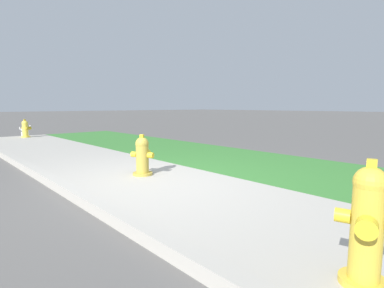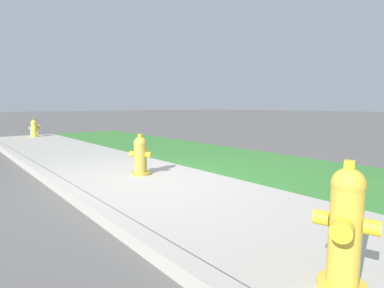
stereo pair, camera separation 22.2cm
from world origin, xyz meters
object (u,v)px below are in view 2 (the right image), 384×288
Objects in this scene: fire_hydrant_across_street at (345,229)px; fire_hydrant_by_grass_verge at (141,156)px; fire_hydrant_at_driveway at (34,128)px; small_white_dog at (35,129)px.

fire_hydrant_across_street is 1.21× the size of fire_hydrant_by_grass_verge.
fire_hydrant_across_street is at bearing -17.84° from fire_hydrant_at_driveway.
fire_hydrant_at_driveway is 0.81× the size of fire_hydrant_across_street.
fire_hydrant_by_grass_verge is at bearing -26.06° from fire_hydrant_across_street.
fire_hydrant_at_driveway reaches higher than small_white_dog.
fire_hydrant_at_driveway is at bearing -19.56° from fire_hydrant_across_street.
small_white_dog is (-11.96, 0.98, -0.16)m from fire_hydrant_across_street.
fire_hydrant_across_street is 1.79× the size of small_white_dog.
fire_hydrant_by_grass_verge is 1.48× the size of small_white_dog.
fire_hydrant_across_street is at bearing -39.76° from fire_hydrant_by_grass_verge.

